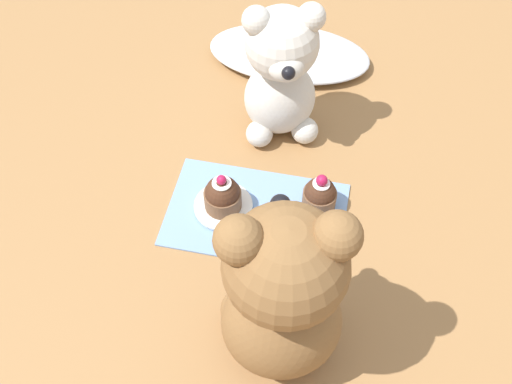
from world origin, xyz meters
TOP-DOWN VIEW (x-y plane):
  - ground_plane at (0.00, 0.00)m, footprint 4.00×4.00m
  - knitted_placemat at (0.00, 0.00)m, footprint 0.26×0.16m
  - tulle_cloth at (-0.01, 0.35)m, footprint 0.29×0.16m
  - teddy_bear_cream at (0.00, 0.18)m, footprint 0.14×0.13m
  - teddy_bear_tan at (0.07, -0.19)m, footprint 0.17×0.16m
  - cupcake_near_cream_bear at (0.09, 0.03)m, footprint 0.05×0.05m
  - saucer_plate at (-0.05, -0.00)m, footprint 0.09×0.09m
  - cupcake_near_tan_bear at (-0.05, -0.00)m, footprint 0.05×0.05m

SIDE VIEW (x-z plane):
  - ground_plane at x=0.00m, z-range 0.00..0.00m
  - knitted_placemat at x=0.00m, z-range 0.00..0.01m
  - saucer_plate at x=-0.05m, z-range 0.01..0.01m
  - tulle_cloth at x=-0.01m, z-range 0.00..0.03m
  - cupcake_near_cream_bear at x=0.09m, z-range 0.00..0.07m
  - cupcake_near_tan_bear at x=-0.05m, z-range 0.00..0.07m
  - teddy_bear_cream at x=0.00m, z-range 0.00..0.23m
  - teddy_bear_tan at x=0.07m, z-range 0.00..0.28m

